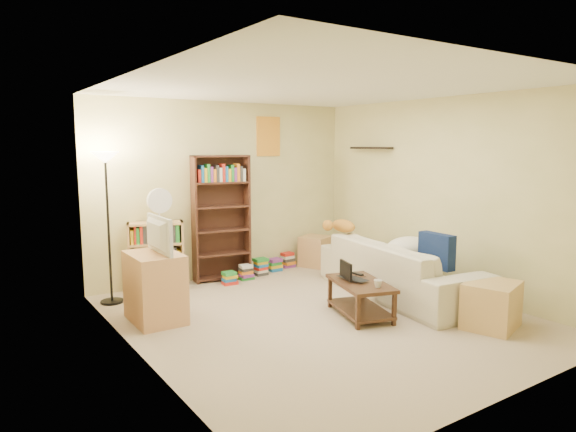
{
  "coord_description": "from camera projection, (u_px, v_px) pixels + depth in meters",
  "views": [
    {
      "loc": [
        -3.36,
        -4.35,
        1.9
      ],
      "look_at": [
        0.03,
        0.7,
        1.05
      ],
      "focal_mm": 32.0,
      "sensor_mm": 36.0,
      "label": 1
    }
  ],
  "objects": [
    {
      "name": "mug",
      "position": [
        378.0,
        284.0,
        5.44
      ],
      "size": [
        0.18,
        0.18,
        0.08
      ],
      "primitive_type": "imported",
      "rotation": [
        0.0,
        0.0,
        -0.7
      ],
      "color": "white",
      "rests_on": "coffee_table"
    },
    {
      "name": "sofa",
      "position": [
        400.0,
        269.0,
        6.46
      ],
      "size": [
        2.62,
        1.54,
        0.69
      ],
      "primitive_type": "imported",
      "rotation": [
        0.0,
        0.0,
        1.44
      ],
      "color": "beige",
      "rests_on": "ground"
    },
    {
      "name": "desk_fan",
      "position": [
        159.0,
        204.0,
        6.59
      ],
      "size": [
        0.32,
        0.18,
        0.44
      ],
      "color": "white",
      "rests_on": "short_bookshelf"
    },
    {
      "name": "laptop",
      "position": [
        356.0,
        278.0,
        5.77
      ],
      "size": [
        0.42,
        0.31,
        0.03
      ],
      "primitive_type": "imported",
      "rotation": [
        0.0,
        0.0,
        1.66
      ],
      "color": "black",
      "rests_on": "coffee_table"
    },
    {
      "name": "laptop_screen",
      "position": [
        346.0,
        270.0,
        5.71
      ],
      "size": [
        0.1,
        0.29,
        0.2
      ],
      "primitive_type": "cube",
      "rotation": [
        0.0,
        0.0,
        -0.29
      ],
      "color": "white",
      "rests_on": "laptop"
    },
    {
      "name": "side_table",
      "position": [
        315.0,
        251.0,
        8.07
      ],
      "size": [
        0.55,
        0.55,
        0.47
      ],
      "primitive_type": "cube",
      "rotation": [
        0.0,
        0.0,
        0.43
      ],
      "color": "tan",
      "rests_on": "ground"
    },
    {
      "name": "end_cabinet",
      "position": [
        491.0,
        305.0,
        5.35
      ],
      "size": [
        0.7,
        0.63,
        0.48
      ],
      "primitive_type": "cube",
      "rotation": [
        0.0,
        0.0,
        0.31
      ],
      "color": "tan",
      "rests_on": "ground"
    },
    {
      "name": "cream_blanket",
      "position": [
        408.0,
        247.0,
        6.55
      ],
      "size": [
        0.64,
        0.46,
        0.27
      ],
      "primitive_type": "ellipsoid",
      "color": "white",
      "rests_on": "sofa"
    },
    {
      "name": "tv_stand",
      "position": [
        155.0,
        287.0,
        5.53
      ],
      "size": [
        0.5,
        0.7,
        0.75
      ],
      "primitive_type": "cube",
      "rotation": [
        0.0,
        0.0,
        -0.0
      ],
      "color": "tan",
      "rests_on": "ground"
    },
    {
      "name": "tall_bookshelf",
      "position": [
        221.0,
        215.0,
        7.16
      ],
      "size": [
        0.82,
        0.39,
        1.76
      ],
      "rotation": [
        0.0,
        0.0,
        -0.17
      ],
      "color": "#48271B",
      "rests_on": "ground"
    },
    {
      "name": "book_stacks",
      "position": [
        262.0,
        268.0,
        7.53
      ],
      "size": [
        1.42,
        0.54,
        0.25
      ],
      "color": "red",
      "rests_on": "ground"
    },
    {
      "name": "navy_pillow",
      "position": [
        437.0,
        251.0,
        6.01
      ],
      "size": [
        0.15,
        0.46,
        0.41
      ],
      "primitive_type": "cube",
      "rotation": [
        0.0,
        0.0,
        1.54
      ],
      "color": "#12214F",
      "rests_on": "sofa"
    },
    {
      "name": "floor_lamp",
      "position": [
        106.0,
        183.0,
        6.01
      ],
      "size": [
        0.31,
        0.31,
        1.82
      ],
      "color": "black",
      "rests_on": "ground"
    },
    {
      "name": "room",
      "position": [
        322.0,
        171.0,
        5.48
      ],
      "size": [
        4.5,
        4.54,
        2.52
      ],
      "color": "#C9AD97",
      "rests_on": "ground"
    },
    {
      "name": "coffee_table",
      "position": [
        360.0,
        294.0,
        5.7
      ],
      "size": [
        0.73,
        0.99,
        0.39
      ],
      "rotation": [
        0.0,
        0.0,
        -0.29
      ],
      "color": "#412619",
      "rests_on": "ground"
    },
    {
      "name": "tv_remote",
      "position": [
        358.0,
        274.0,
        5.99
      ],
      "size": [
        0.05,
        0.16,
        0.02
      ],
      "primitive_type": "cube",
      "rotation": [
        0.0,
        0.0,
        0.01
      ],
      "color": "black",
      "rests_on": "coffee_table"
    },
    {
      "name": "television",
      "position": [
        153.0,
        235.0,
        5.45
      ],
      "size": [
        0.69,
        0.1,
        0.4
      ],
      "primitive_type": "imported",
      "rotation": [
        0.0,
        0.0,
        1.57
      ],
      "color": "black",
      "rests_on": "tv_stand"
    },
    {
      "name": "short_bookshelf",
      "position": [
        156.0,
        256.0,
        6.7
      ],
      "size": [
        0.76,
        0.49,
        0.91
      ],
      "rotation": [
        0.0,
        0.0,
        -0.32
      ],
      "color": "tan",
      "rests_on": "ground"
    },
    {
      "name": "tabby_cat",
      "position": [
        341.0,
        226.0,
        7.07
      ],
      "size": [
        0.55,
        0.25,
        0.19
      ],
      "color": "#C67E2A",
      "rests_on": "sofa"
    }
  ]
}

